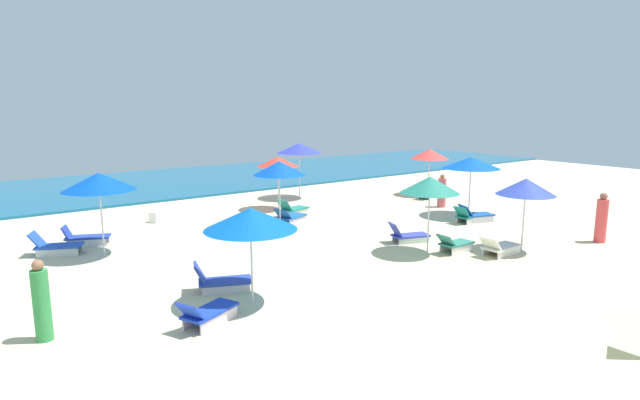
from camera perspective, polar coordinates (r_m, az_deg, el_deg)
ground_plane at (r=13.49m, az=22.95°, el=-10.83°), size 60.00×60.00×0.00m
ocean at (r=32.60m, az=-16.36°, el=1.91°), size 60.00×11.73×0.12m
umbrella_0 at (r=27.52m, az=11.96°, el=4.97°), size 1.99×1.99×2.42m
lounge_chair_0_0 at (r=26.76m, az=11.53°, el=0.74°), size 1.53×1.25×0.72m
umbrella_1 at (r=23.27m, az=-4.67°, el=4.22°), size 1.88×1.88×2.39m
lounge_chair_1_0 at (r=22.24m, az=-3.05°, el=-0.99°), size 1.53×0.94×0.75m
umbrella_2 at (r=12.23m, az=-7.64°, el=-2.07°), size 2.21×2.21×2.34m
lounge_chair_2_0 at (r=13.64m, az=-10.88°, el=-8.72°), size 1.57×1.15×0.77m
lounge_chair_2_1 at (r=11.74m, az=-12.30°, el=-12.01°), size 1.54×1.10×0.69m
umbrella_3 at (r=19.54m, az=-4.49°, el=3.52°), size 1.98×1.98×2.61m
lounge_chair_3_0 at (r=20.84m, az=-3.30°, el=-1.84°), size 1.59×1.15×0.68m
umbrella_4 at (r=22.68m, az=16.29°, el=3.95°), size 2.39×2.39×2.52m
lounge_chair_4_0 at (r=21.91m, az=16.71°, el=-1.57°), size 1.52×1.04×0.74m
lounge_chair_4_1 at (r=21.75m, az=16.02°, el=-1.69°), size 1.46×0.65×0.72m
umbrella_5 at (r=17.38m, az=-23.14°, el=1.87°), size 2.20×2.20×2.63m
lounge_chair_5_0 at (r=18.50m, az=-27.10°, el=-4.52°), size 1.64×1.22×0.77m
lounge_chair_5_1 at (r=19.27m, az=-24.43°, el=-3.78°), size 1.57×1.13×0.71m
umbrella_6 at (r=17.81m, az=21.70°, el=1.37°), size 1.85×1.85×2.38m
lounge_chair_6_0 at (r=17.41m, az=19.16°, el=-4.92°), size 1.49×0.67×0.67m
umbrella_7 at (r=16.62m, az=11.99°, el=1.64°), size 1.87×1.87×2.49m
lounge_chair_7_0 at (r=18.22m, az=9.60°, el=-3.83°), size 1.50×1.01×0.72m
lounge_chair_7_1 at (r=17.29m, az=14.59°, el=-4.71°), size 1.27×0.60×0.66m
umbrella_8 at (r=26.02m, az=-2.28°, el=5.71°), size 2.26×2.26×2.78m
beachgoer_0 at (r=20.29m, az=28.54°, el=-1.88°), size 0.43×0.43×1.74m
beachgoer_1 at (r=24.59m, az=13.24°, el=0.86°), size 0.53×0.53×1.54m
beachgoer_2 at (r=11.98m, az=-28.29°, el=-9.93°), size 0.43×0.43×1.70m
cooler_box_0 at (r=22.05m, az=-17.60°, el=-1.74°), size 0.65×0.64×0.44m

